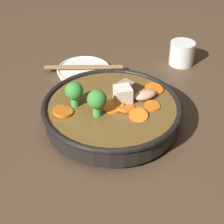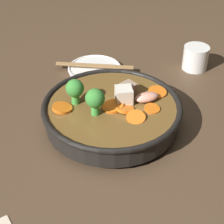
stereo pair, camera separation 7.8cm
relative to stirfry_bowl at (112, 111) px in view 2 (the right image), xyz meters
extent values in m
plane|color=#4C3826|center=(0.00, 0.00, -0.04)|extent=(3.00, 3.00, 0.00)
cylinder|color=black|center=(0.00, 0.00, -0.03)|extent=(0.15, 0.15, 0.01)
cylinder|color=black|center=(0.00, 0.00, -0.01)|extent=(0.28, 0.28, 0.04)
torus|color=black|center=(0.00, 0.00, 0.01)|extent=(0.29, 0.29, 0.01)
cylinder|color=brown|center=(0.00, 0.00, 0.00)|extent=(0.27, 0.27, 0.02)
cylinder|color=orange|center=(0.00, -0.01, 0.02)|extent=(0.05, 0.05, 0.01)
cylinder|color=orange|center=(-0.10, 0.01, 0.02)|extent=(0.05, 0.05, 0.01)
cylinder|color=orange|center=(0.11, 0.02, 0.02)|extent=(0.05, 0.05, 0.01)
cylinder|color=orange|center=(0.04, -0.05, 0.02)|extent=(0.05, 0.05, 0.01)
cylinder|color=orange|center=(0.02, -0.02, 0.02)|extent=(0.05, 0.05, 0.01)
cylinder|color=orange|center=(0.08, -0.03, 0.02)|extent=(0.05, 0.05, 0.01)
cylinder|color=green|center=(-0.04, -0.02, 0.03)|extent=(0.02, 0.02, 0.02)
sphere|color=#388433|center=(-0.04, -0.02, 0.05)|extent=(0.04, 0.04, 0.04)
cylinder|color=green|center=(-0.07, 0.03, 0.03)|extent=(0.02, 0.02, 0.02)
sphere|color=#388433|center=(-0.07, 0.03, 0.05)|extent=(0.04, 0.04, 0.04)
cube|color=#9E7F66|center=(0.04, 0.03, 0.03)|extent=(0.04, 0.04, 0.03)
cube|color=silver|center=(0.03, 0.01, 0.03)|extent=(0.04, 0.04, 0.03)
ellipsoid|color=#EA9E84|center=(0.07, 0.00, 0.02)|extent=(0.05, 0.04, 0.02)
cylinder|color=white|center=(0.01, 0.23, -0.03)|extent=(0.13, 0.13, 0.01)
torus|color=white|center=(0.01, 0.23, -0.03)|extent=(0.14, 0.14, 0.01)
cylinder|color=white|center=(0.27, 0.19, -0.01)|extent=(0.07, 0.07, 0.06)
cylinder|color=brown|center=(0.27, 0.19, 0.01)|extent=(0.06, 0.06, 0.00)
cylinder|color=olive|center=(0.01, 0.24, -0.02)|extent=(0.20, 0.07, 0.01)
cylinder|color=olive|center=(0.01, 0.23, -0.02)|extent=(0.20, 0.07, 0.01)
camera|label=1|loc=(-0.21, -0.59, 0.46)|focal=60.00mm
camera|label=2|loc=(-0.14, -0.61, 0.46)|focal=60.00mm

